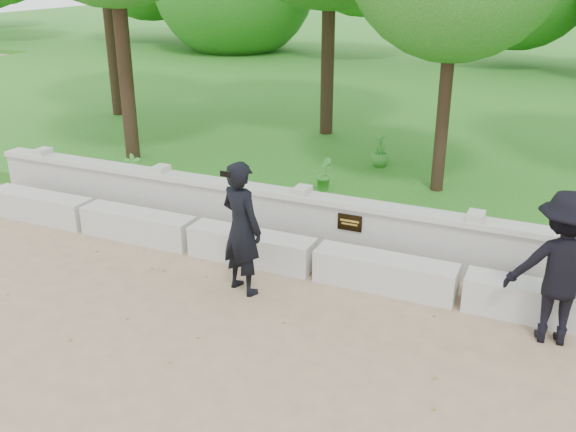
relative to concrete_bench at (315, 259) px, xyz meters
name	(u,v)px	position (x,y,z in m)	size (l,w,h in m)	color
ground	(253,342)	(0.00, -1.90, -0.22)	(80.00, 80.00, 0.00)	tan
lawn	(466,103)	(0.00, 12.10, -0.10)	(40.00, 22.00, 0.25)	#276618
concrete_bench	(315,259)	(0.00, 0.00, 0.00)	(11.90, 0.45, 0.45)	beige
parapet_wall	(333,226)	(0.00, 0.70, 0.24)	(12.50, 0.35, 0.90)	#B7B5AD
man_main	(242,228)	(-0.70, -0.82, 0.67)	(0.76, 0.71, 1.79)	black
visitor_mid	(561,268)	(3.11, -0.41, 0.68)	(1.25, 0.83, 1.81)	black
shrub_a	(134,171)	(-4.08, 1.40, 0.34)	(0.33, 0.22, 0.63)	#3C8C2F
shrub_b	(324,174)	(-0.93, 2.70, 0.32)	(0.32, 0.26, 0.59)	#3C8C2F
shrub_d	(380,150)	(-0.42, 4.52, 0.35)	(0.37, 0.33, 0.66)	#3C8C2F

